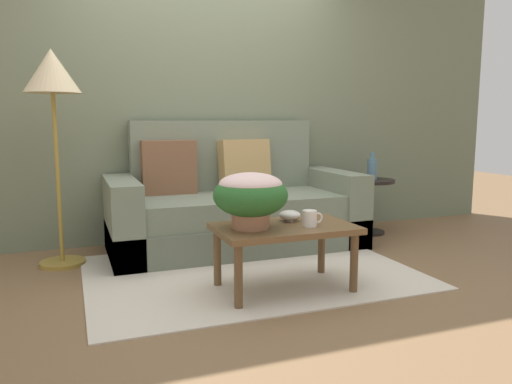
% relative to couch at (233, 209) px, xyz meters
% --- Properties ---
extents(ground_plane, '(14.00, 14.00, 0.00)m').
position_rel_couch_xyz_m(ground_plane, '(-0.12, -0.82, -0.33)').
color(ground_plane, brown).
extents(wall_back, '(6.40, 0.12, 2.64)m').
position_rel_couch_xyz_m(wall_back, '(-0.12, 0.49, 0.99)').
color(wall_back, slate).
rests_on(wall_back, ground).
extents(area_rug, '(2.28, 1.66, 0.01)m').
position_rel_couch_xyz_m(area_rug, '(-0.12, -0.75, -0.33)').
color(area_rug, beige).
rests_on(area_rug, ground).
extents(couch, '(2.12, 0.92, 1.09)m').
position_rel_couch_xyz_m(couch, '(0.00, 0.00, 0.00)').
color(couch, '#626B59').
rests_on(couch, ground).
extents(coffee_table, '(0.88, 0.54, 0.43)m').
position_rel_couch_xyz_m(coffee_table, '(-0.04, -1.17, 0.04)').
color(coffee_table, brown).
rests_on(coffee_table, ground).
extents(side_table, '(0.45, 0.45, 0.53)m').
position_rel_couch_xyz_m(side_table, '(1.39, 0.01, 0.03)').
color(side_table, black).
rests_on(side_table, ground).
extents(floor_lamp, '(0.40, 0.40, 1.60)m').
position_rel_couch_xyz_m(floor_lamp, '(-1.39, -0.07, 1.01)').
color(floor_lamp, olive).
rests_on(floor_lamp, ground).
extents(potted_plant, '(0.46, 0.46, 0.35)m').
position_rel_couch_xyz_m(potted_plant, '(-0.27, -1.17, 0.31)').
color(potted_plant, '#A36B4C').
rests_on(potted_plant, coffee_table).
extents(coffee_mug, '(0.14, 0.09, 0.10)m').
position_rel_couch_xyz_m(coffee_mug, '(0.10, -1.26, 0.14)').
color(coffee_mug, white).
rests_on(coffee_mug, coffee_table).
extents(snack_bowl, '(0.15, 0.15, 0.07)m').
position_rel_couch_xyz_m(snack_bowl, '(0.05, -1.06, 0.13)').
color(snack_bowl, silver).
rests_on(snack_bowl, coffee_table).
extents(table_vase, '(0.09, 0.09, 0.26)m').
position_rel_couch_xyz_m(table_vase, '(1.39, -0.01, 0.30)').
color(table_vase, slate).
rests_on(table_vase, side_table).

